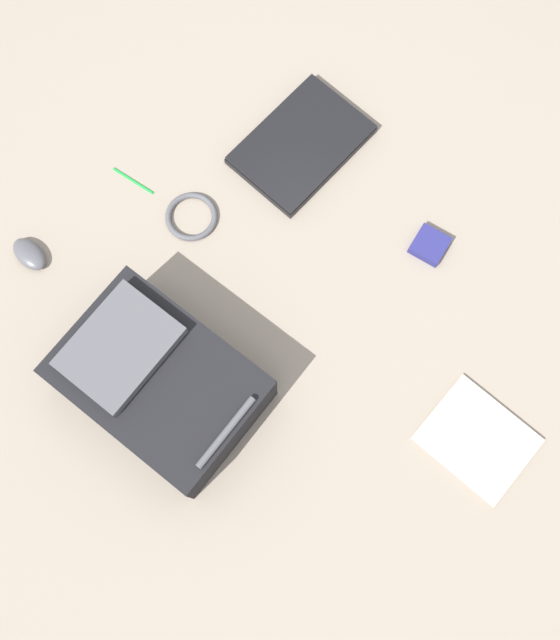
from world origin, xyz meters
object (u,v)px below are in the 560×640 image
computer_mouse (29,254)px  book_red (477,439)px  earbud_pouch (430,245)px  cable_coil (191,217)px  pen_black (133,180)px  backpack (158,381)px  laptop (301,144)px

computer_mouse → book_red: bearing=-67.5°
earbud_pouch → cable_coil: bearing=132.2°
book_red → pen_black: (-0.22, 1.08, -0.00)m
backpack → computer_mouse: (-0.05, 0.49, -0.07)m
backpack → cable_coil: 0.46m
book_red → computer_mouse: size_ratio=2.61×
backpack → pen_black: 0.57m
cable_coil → backpack: bearing=-137.2°
computer_mouse → cable_coil: size_ratio=0.77×
computer_mouse → pen_black: 0.33m
cable_coil → pen_black: cable_coil is taller
laptop → earbud_pouch: size_ratio=4.48×
cable_coil → earbud_pouch: bearing=-47.8°
computer_mouse → cable_coil: (0.38, -0.18, -0.01)m
laptop → pen_black: 0.46m
laptop → pen_black: bearing=152.3°
earbud_pouch → laptop: bearing=98.6°
pen_black → laptop: bearing=-27.7°
book_red → computer_mouse: computer_mouse is taller
backpack → book_red: size_ratio=1.83×
laptop → computer_mouse: (-0.74, 0.21, 0.00)m
backpack → pen_black: size_ratio=3.89×
laptop → computer_mouse: computer_mouse is taller
cable_coil → earbud_pouch: 0.62m
book_red → cable_coil: bearing=100.5°
book_red → earbud_pouch: (0.25, 0.44, 0.01)m
pen_black → cable_coil: bearing=-73.9°
laptop → cable_coil: (-0.35, 0.03, -0.01)m
earbud_pouch → book_red: bearing=-119.9°
backpack → computer_mouse: 0.50m
computer_mouse → earbud_pouch: computer_mouse is taller
computer_mouse → backpack: bearing=-88.6°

